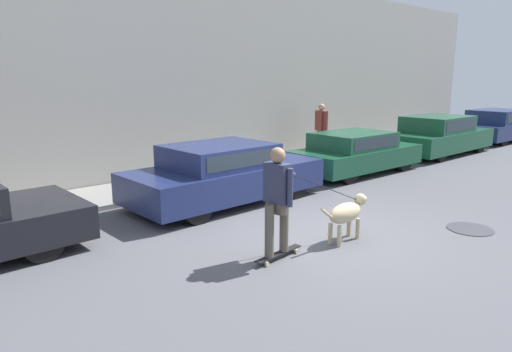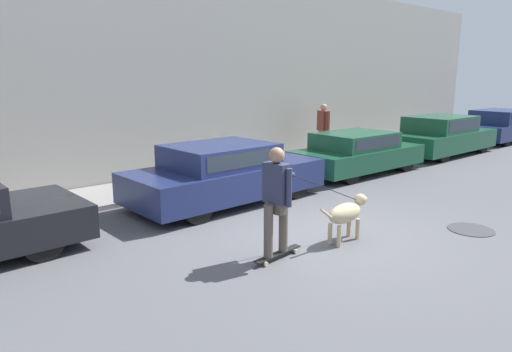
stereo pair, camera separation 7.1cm
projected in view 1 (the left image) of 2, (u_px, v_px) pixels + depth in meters
name	position (u px, v px, depth m)	size (l,w,h in m)	color
ground_plane	(321.00, 234.00, 7.78)	(36.00, 36.00, 0.00)	#545459
back_wall	(148.00, 73.00, 11.41)	(32.00, 0.30, 5.43)	#ADA89E
sidewalk_curb	(175.00, 184.00, 11.20)	(30.00, 1.80, 0.10)	gray
parked_car_1	(224.00, 174.00, 9.62)	(4.30, 1.91, 1.26)	black
parked_car_2	(355.00, 153.00, 12.58)	(3.96, 1.80, 1.14)	black
parked_car_3	(439.00, 136.00, 15.60)	(4.44, 1.84, 1.32)	black
parked_car_4	(497.00, 126.00, 18.82)	(4.33, 1.91, 1.29)	black
dog	(346.00, 213.00, 7.39)	(1.23, 0.36, 0.72)	tan
skateboarder	(278.00, 196.00, 6.52)	(2.22, 0.55, 1.67)	beige
pedestrian_with_bag	(321.00, 128.00, 14.31)	(0.39, 0.69, 1.70)	#28282D
manhole_cover	(470.00, 229.00, 8.03)	(0.78, 0.78, 0.01)	#38383D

